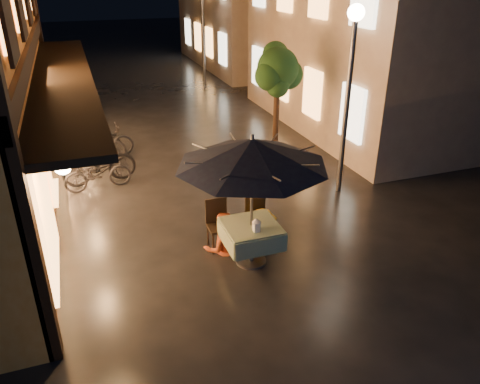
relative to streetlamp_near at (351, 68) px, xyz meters
name	(u,v)px	position (x,y,z in m)	size (l,w,h in m)	color
ground	(253,256)	(-3.00, -2.00, -2.92)	(90.00, 90.00, 0.00)	black
east_building_near	(399,18)	(4.49, 4.50, 0.49)	(7.30, 9.30, 6.80)	#B6A38E
street_tree	(278,71)	(-0.59, 2.51, -0.50)	(1.43, 1.20, 3.15)	black
streetlamp_near	(351,68)	(0.00, 0.00, 0.00)	(0.36, 0.36, 4.23)	#59595E
streetlamp_far	(203,17)	(0.00, 12.00, 0.00)	(0.36, 0.36, 4.23)	#59595E
cafe_table	(251,234)	(-3.09, -2.14, -2.33)	(0.99, 0.99, 0.78)	#59595E
patio_umbrella	(252,152)	(-3.09, -2.14, -0.77)	(2.62, 2.62, 2.46)	#59595E
cafe_chair_left	(218,221)	(-3.49, -1.41, -2.38)	(0.42, 0.42, 0.97)	black
cafe_chair_right	(257,214)	(-2.69, -1.41, -2.38)	(0.42, 0.42, 0.97)	black
table_lantern	(256,224)	(-3.09, -2.38, -2.00)	(0.16, 0.16, 0.25)	white
person_orange	(222,215)	(-3.45, -1.57, -2.16)	(0.74, 0.57, 1.52)	orange
person_yellow	(263,211)	(-2.66, -1.64, -2.20)	(0.93, 0.53, 1.44)	#F3B300
bicycle_0	(98,173)	(-5.46, 2.02, -2.50)	(0.55, 1.59, 0.84)	black
bicycle_1	(99,163)	(-5.39, 2.36, -2.37)	(0.51, 1.81, 1.09)	black
bicycle_2	(102,143)	(-5.20, 4.09, -2.45)	(0.62, 1.77, 0.93)	black
bicycle_3	(97,146)	(-5.33, 3.84, -2.46)	(0.43, 1.52, 0.91)	black
bicycle_4	(75,127)	(-5.85, 6.02, -2.52)	(0.53, 1.52, 0.80)	black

